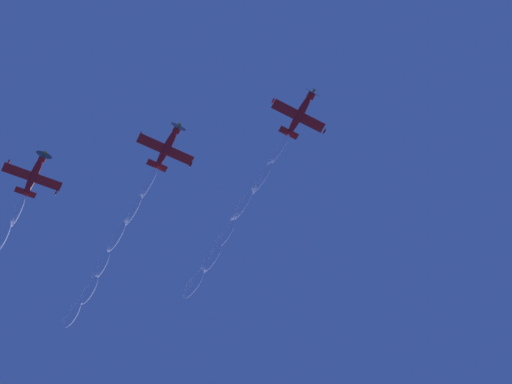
# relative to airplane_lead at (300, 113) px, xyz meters

# --- Properties ---
(airplane_lead) EXTENTS (7.69, 8.51, 3.23)m
(airplane_lead) POSITION_rel_airplane_lead_xyz_m (0.00, 0.00, 0.00)
(airplane_lead) COLOR red
(airplane_left_wingman) EXTENTS (7.70, 8.53, 3.03)m
(airplane_left_wingman) POSITION_rel_airplane_lead_xyz_m (10.55, 16.41, -0.49)
(airplane_left_wingman) COLOR red
(airplane_right_wingman) EXTENTS (7.70, 8.42, 3.33)m
(airplane_right_wingman) POSITION_rel_airplane_lead_xyz_m (20.81, 33.67, -0.44)
(airplane_right_wingman) COLOR red
(smoke_trail_lead) EXTENTS (29.89, 8.12, 4.76)m
(smoke_trail_lead) POSITION_rel_airplane_lead_xyz_m (20.93, 4.72, -2.46)
(smoke_trail_lead) COLOR white
(smoke_trail_left_wingman) EXTENTS (30.29, 8.19, 4.59)m
(smoke_trail_left_wingman) POSITION_rel_airplane_lead_xyz_m (31.69, 20.98, -2.98)
(smoke_trail_left_wingman) COLOR white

